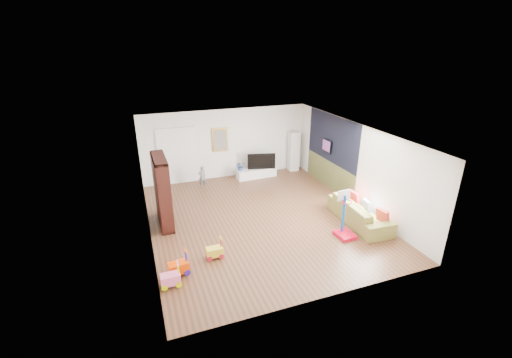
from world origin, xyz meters
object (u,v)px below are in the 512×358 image
object	(u,v)px
media_console	(257,173)
bookshelf	(162,191)
sofa	(360,212)
basketball_hoop	(347,215)

from	to	relation	value
media_console	bookshelf	size ratio (longest dim) A/B	0.76
sofa	bookshelf	bearing A→B (deg)	73.65
sofa	media_console	bearing A→B (deg)	23.28
basketball_hoop	media_console	bearing A→B (deg)	94.91
bookshelf	basketball_hoop	size ratio (longest dim) A/B	1.55
media_console	basketball_hoop	distance (m)	5.10
basketball_hoop	sofa	bearing A→B (deg)	28.98
media_console	sofa	xyz separation A→B (m)	(1.63, -4.46, 0.15)
bookshelf	basketball_hoop	distance (m)	5.25
bookshelf	basketball_hoop	xyz separation A→B (m)	(4.61, -2.49, -0.37)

